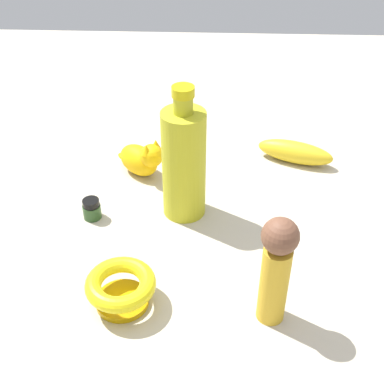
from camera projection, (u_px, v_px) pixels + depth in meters
The scene contains 7 objects.
ground at pixel (192, 220), 0.97m from camera, with size 2.00×2.00×0.00m, color #BCB29E.
cat_figurine at pixel (142, 158), 1.07m from camera, with size 0.11×0.10×0.09m.
banana at pixel (295, 152), 1.12m from camera, with size 0.16×0.05×0.05m, color yellow.
nail_polish_jar at pixel (92, 209), 0.97m from camera, with size 0.03×0.03×0.04m.
bottle_tall at pixel (184, 162), 0.93m from camera, with size 0.08×0.08×0.26m.
bowl at pixel (121, 287), 0.79m from camera, with size 0.11×0.11×0.05m.
person_figure_adult at pixel (276, 267), 0.73m from camera, with size 0.06×0.06×0.19m.
Camera 1 is at (-0.03, 0.75, 0.62)m, focal length 48.45 mm.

